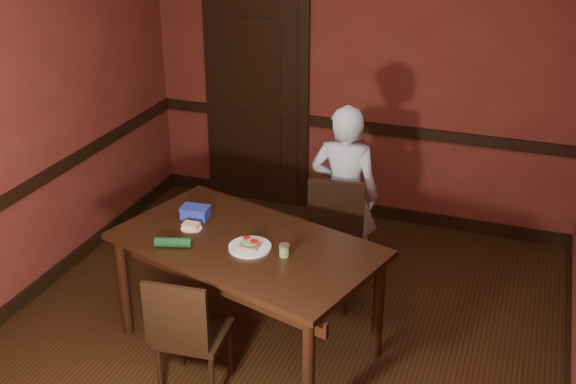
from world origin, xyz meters
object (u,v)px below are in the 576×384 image
Objects in this scene: chair_near at (194,331)px; cheese_saucer at (191,227)px; person at (344,195)px; food_tub at (195,212)px; dining_table at (248,294)px; sandwich_plate at (250,246)px; chair_far at (324,247)px; sauce_jar at (284,250)px.

chair_near reaches higher than cheese_saucer.
person is 1.24m from food_tub.
chair_near is 4.18× the size of food_tub.
dining_table is 6.22× the size of sandwich_plate.
chair_far is 4.47× the size of food_tub.
sandwich_plate is (-0.27, -0.80, 0.38)m from chair_far.
sauce_jar reaches higher than chair_near.
person is 1.22m from sandwich_plate.
sandwich_plate is at bearing 176.31° from sauce_jar.
person reaches higher than chair_near.
cheese_saucer is 0.18m from food_tub.
chair_far is 1.07× the size of chair_near.
chair_near is at bearing -71.27° from food_tub.
food_tub is at bearing 152.41° from sandwich_plate.
sauce_jar is 0.84m from food_tub.
dining_table is 0.44m from sandwich_plate.
person is at bearing 76.10° from chair_far.
chair_far is 3.32× the size of sandwich_plate.
person reaches higher than sandwich_plate.
chair_near is 5.98× the size of cheese_saucer.
cheese_saucer is at bearing -169.29° from dining_table.
chair_far is at bearing 81.85° from dining_table.
person reaches higher than dining_table.
sandwich_plate is 0.25m from sauce_jar.
sandwich_plate is 3.45× the size of sauce_jar.
sauce_jar reaches higher than dining_table.
sauce_jar reaches higher than cheese_saucer.
chair_far is 0.47m from person.
person is (0.37, 1.11, 0.33)m from dining_table.
person is (0.51, 1.65, 0.30)m from chair_near.
sandwich_plate is at bearing -116.36° from chair_far.
cheese_saucer is at bearing 48.31° from person.
chair_near is (-0.14, -0.54, 0.03)m from dining_table.
sauce_jar is (-0.02, -0.81, 0.40)m from chair_far.
chair_near is 1.75m from person.
person reaches higher than food_tub.
chair_near is 0.77m from sauce_jar.
chair_near is at bearing -117.83° from chair_far.
dining_table is at bearing -5.46° from cheese_saucer.
person is at bearing 53.07° from cheese_saucer.
sandwich_plate is (0.20, 0.47, 0.41)m from chair_near.
dining_table is 0.69m from food_tub.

